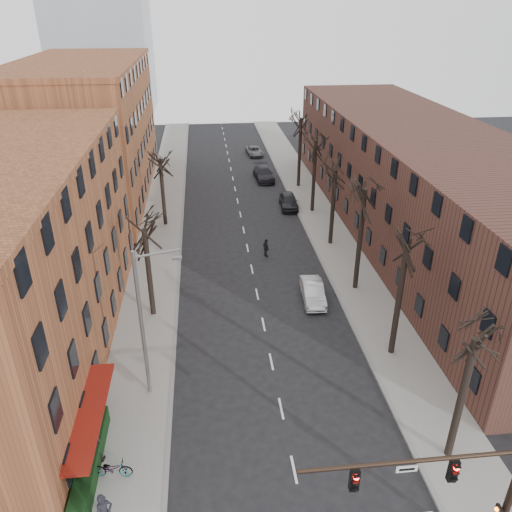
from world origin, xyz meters
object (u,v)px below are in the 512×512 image
object	(u,v)px
parked_car_near	(289,201)
parked_car_mid	(264,174)
silver_sedan	(313,292)
bicycle	(112,468)

from	to	relation	value
parked_car_near	parked_car_mid	xyz separation A→B (m)	(-1.50, 9.74, 0.01)
parked_car_mid	silver_sedan	bearing A→B (deg)	-92.68
silver_sedan	bicycle	xyz separation A→B (m)	(-12.42, -14.28, -0.06)
bicycle	parked_car_near	bearing A→B (deg)	-16.74
silver_sedan	parked_car_mid	size ratio (longest dim) A/B	0.80
silver_sedan	parked_car_mid	distance (m)	28.37
parked_car_near	parked_car_mid	world-z (taller)	parked_car_mid
bicycle	silver_sedan	bearing A→B (deg)	-35.12
silver_sedan	bicycle	size ratio (longest dim) A/B	2.27
parked_car_near	parked_car_mid	distance (m)	9.86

